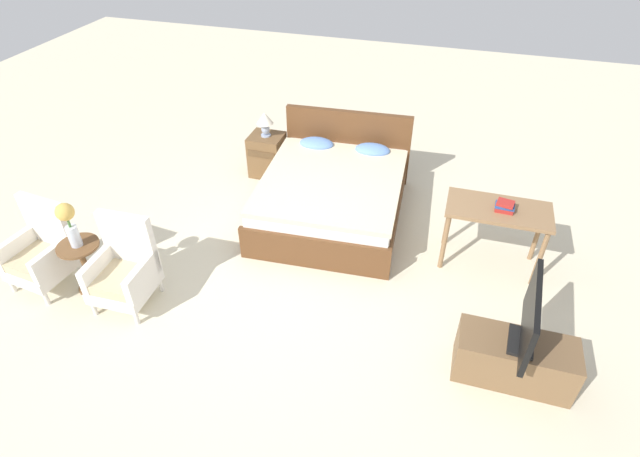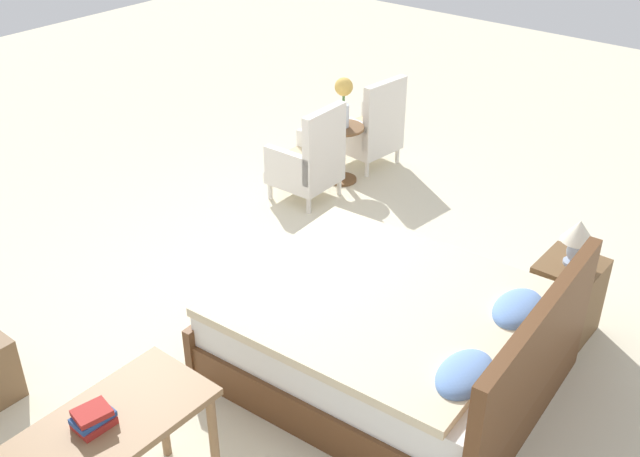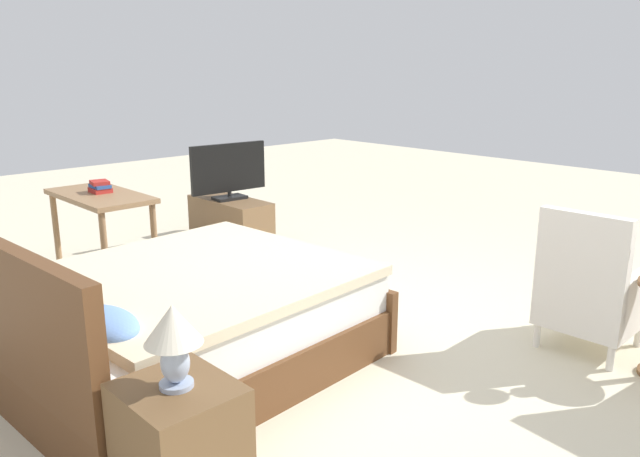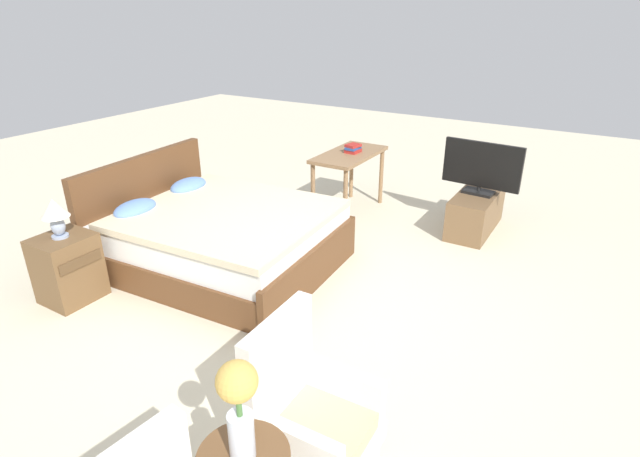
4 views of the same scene
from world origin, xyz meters
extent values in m
plane|color=beige|center=(0.00, 0.00, 0.00)|extent=(16.00, 16.00, 0.00)
cube|color=brown|center=(0.19, 1.05, 0.14)|extent=(1.73, 2.09, 0.28)
cube|color=white|center=(0.19, 1.05, 0.40)|extent=(1.66, 2.00, 0.24)
cube|color=beige|center=(0.20, 0.97, 0.55)|extent=(1.70, 1.85, 0.06)
cube|color=brown|center=(0.14, 2.00, 0.48)|extent=(1.64, 0.18, 0.96)
cube|color=brown|center=(0.25, 0.08, 0.20)|extent=(1.64, 0.16, 0.40)
ellipsoid|color=#668ED1|center=(-0.21, 1.72, 0.59)|extent=(0.46, 0.31, 0.14)
ellipsoid|color=#668ED1|center=(0.51, 1.76, 0.59)|extent=(0.46, 0.31, 0.14)
cylinder|color=white|center=(-2.58, -1.15, 0.08)|extent=(0.04, 0.04, 0.16)
cylinder|color=white|center=(-2.12, -1.20, 0.08)|extent=(0.04, 0.04, 0.16)
cylinder|color=white|center=(-2.53, -0.69, 0.08)|extent=(0.04, 0.04, 0.16)
cylinder|color=white|center=(-2.07, -0.74, 0.08)|extent=(0.04, 0.04, 0.16)
cube|color=white|center=(-2.33, -0.94, 0.22)|extent=(0.60, 0.60, 0.12)
cube|color=#C6B289|center=(-2.33, -0.94, 0.33)|extent=(0.55, 0.55, 0.10)
cube|color=white|center=(-2.30, -0.72, 0.60)|extent=(0.55, 0.14, 0.64)
cube|color=white|center=(-2.56, -0.92, 0.41)|extent=(0.13, 0.52, 0.26)
cube|color=white|center=(-2.09, -0.97, 0.41)|extent=(0.13, 0.52, 0.26)
cylinder|color=white|center=(-1.58, -1.18, 0.08)|extent=(0.04, 0.04, 0.16)
cylinder|color=white|center=(-1.12, -1.17, 0.08)|extent=(0.04, 0.04, 0.16)
cylinder|color=white|center=(-1.59, -0.72, 0.08)|extent=(0.04, 0.04, 0.16)
cylinder|color=white|center=(-1.13, -0.71, 0.08)|extent=(0.04, 0.04, 0.16)
cube|color=white|center=(-1.36, -0.94, 0.22)|extent=(0.55, 0.55, 0.12)
cube|color=#C6B289|center=(-1.36, -0.94, 0.33)|extent=(0.51, 0.51, 0.10)
cube|color=white|center=(-1.36, -0.71, 0.60)|extent=(0.54, 0.09, 0.64)
cube|color=white|center=(-1.59, -0.95, 0.41)|extent=(0.08, 0.51, 0.26)
cube|color=white|center=(-1.12, -0.94, 0.41)|extent=(0.08, 0.51, 0.26)
cylinder|color=brown|center=(-1.84, -0.87, 0.01)|extent=(0.28, 0.28, 0.03)
cylinder|color=brown|center=(-1.84, -0.87, 0.28)|extent=(0.06, 0.06, 0.52)
cylinder|color=brown|center=(-1.84, -0.87, 0.56)|extent=(0.40, 0.40, 0.02)
cylinder|color=silver|center=(-1.84, -0.87, 0.68)|extent=(0.11, 0.11, 0.22)
cylinder|color=#477538|center=(-1.84, -0.87, 0.84)|extent=(0.02, 0.02, 0.10)
sphere|color=#E0B251|center=(-1.84, -0.87, 0.96)|extent=(0.17, 0.17, 0.17)
cube|color=brown|center=(-0.93, 1.77, 0.29)|extent=(0.44, 0.40, 0.58)
cube|color=brown|center=(-0.93, 1.56, 0.40)|extent=(0.37, 0.01, 0.09)
cylinder|color=#9EADC6|center=(-0.93, 1.77, 0.59)|extent=(0.13, 0.13, 0.02)
ellipsoid|color=#9EADC6|center=(-0.93, 1.77, 0.68)|extent=(0.11, 0.11, 0.16)
cone|color=silver|center=(-0.93, 1.77, 0.83)|extent=(0.22, 0.22, 0.15)
cube|color=brown|center=(2.28, -0.78, 0.22)|extent=(0.96, 0.40, 0.43)
cube|color=black|center=(2.28, -0.78, 0.45)|extent=(0.23, 0.34, 0.03)
cylinder|color=black|center=(2.28, -0.78, 0.49)|extent=(0.04, 0.04, 0.05)
cube|color=black|center=(2.28, -0.78, 0.75)|extent=(0.11, 0.84, 0.48)
cube|color=black|center=(2.30, -0.78, 0.75)|extent=(0.07, 0.77, 0.44)
cylinder|color=#8E6B47|center=(1.56, 0.48, 0.35)|extent=(0.05, 0.05, 0.69)
cylinder|color=#8E6B47|center=(2.50, 0.48, 0.35)|extent=(0.05, 0.05, 0.69)
cylinder|color=#8E6B47|center=(1.56, 0.90, 0.35)|extent=(0.05, 0.05, 0.69)
cylinder|color=#8E6B47|center=(2.50, 0.90, 0.35)|extent=(0.05, 0.05, 0.69)
cube|color=#8E6B47|center=(2.03, 0.69, 0.71)|extent=(1.04, 0.52, 0.04)
cube|color=#AD2823|center=(2.07, 0.66, 0.75)|extent=(0.18, 0.15, 0.04)
cube|color=#284C8E|center=(2.07, 0.66, 0.79)|extent=(0.19, 0.13, 0.03)
cube|color=#AD2823|center=(2.07, 0.66, 0.81)|extent=(0.19, 0.16, 0.03)
camera|label=1|loc=(1.47, -3.76, 3.63)|focal=28.00mm
camera|label=2|loc=(3.39, 3.09, 3.31)|focal=42.00mm
camera|label=3|loc=(-2.84, 2.84, 1.75)|focal=35.00mm
camera|label=4|loc=(-2.98, -1.93, 2.29)|focal=28.00mm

